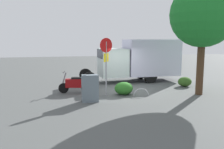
% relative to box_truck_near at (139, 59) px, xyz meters
% --- Properties ---
extents(ground_plane, '(60.00, 60.00, 0.00)m').
position_rel_box_truck_near_xyz_m(ground_plane, '(1.84, 2.72, -1.62)').
color(ground_plane, '#4F5251').
extents(box_truck_near, '(6.93, 2.20, 2.97)m').
position_rel_box_truck_near_xyz_m(box_truck_near, '(0.00, 0.00, 0.00)').
color(box_truck_near, black).
rests_on(box_truck_near, ground).
extents(motorcycle, '(1.79, 0.69, 1.20)m').
position_rel_box_truck_near_xyz_m(motorcycle, '(4.78, 2.77, -1.10)').
color(motorcycle, black).
rests_on(motorcycle, ground).
extents(stop_sign, '(0.71, 0.33, 3.04)m').
position_rel_box_truck_near_xyz_m(stop_sign, '(3.24, 3.73, 0.40)').
color(stop_sign, '#9E9EA3').
rests_on(stop_sign, ground).
extents(street_tree, '(3.43, 3.43, 5.97)m').
position_rel_box_truck_near_xyz_m(street_tree, '(-1.69, 4.77, 2.60)').
color(street_tree, '#47301E').
rests_on(street_tree, ground).
extents(utility_cabinet, '(0.79, 0.48, 1.30)m').
position_rel_box_truck_near_xyz_m(utility_cabinet, '(4.28, 4.80, -0.98)').
color(utility_cabinet, slate).
rests_on(utility_cabinet, ground).
extents(bike_rack_hoop, '(0.85, 0.17, 0.85)m').
position_rel_box_truck_near_xyz_m(bike_rack_hoop, '(1.50, 4.38, -1.62)').
color(bike_rack_hoop, '#B7B7BC').
rests_on(bike_rack_hoop, ground).
extents(shrub_near_sign, '(0.89, 0.73, 0.61)m').
position_rel_box_truck_near_xyz_m(shrub_near_sign, '(-2.15, 2.61, -1.32)').
color(shrub_near_sign, '#365E21').
rests_on(shrub_near_sign, ground).
extents(shrub_mid_verge, '(1.01, 0.83, 0.69)m').
position_rel_box_truck_near_xyz_m(shrub_mid_verge, '(2.29, 3.81, -1.28)').
color(shrub_mid_verge, '#2E7425').
rests_on(shrub_mid_verge, ground).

